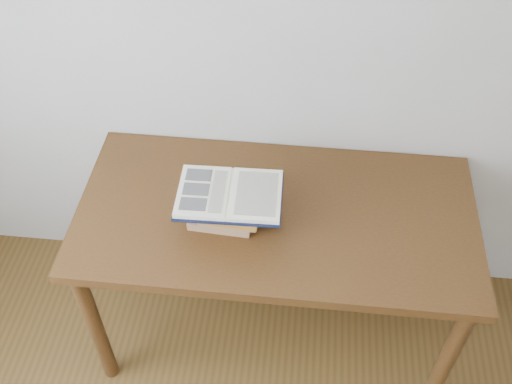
# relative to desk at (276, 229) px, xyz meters

# --- Properties ---
(desk) EXTENTS (1.45, 0.72, 0.78)m
(desk) POSITION_rel_desk_xyz_m (0.00, 0.00, 0.00)
(desk) COLOR #4C2913
(desk) RESTS_ON ground
(book_stack) EXTENTS (0.27, 0.20, 0.13)m
(book_stack) POSITION_rel_desk_xyz_m (-0.18, -0.05, 0.16)
(book_stack) COLOR #AA7D58
(book_stack) RESTS_ON desk
(open_book) EXTENTS (0.37, 0.26, 0.03)m
(open_book) POSITION_rel_desk_xyz_m (-0.16, -0.06, 0.24)
(open_book) COLOR black
(open_book) RESTS_ON book_stack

